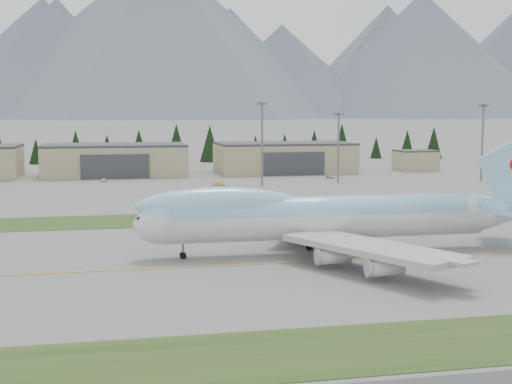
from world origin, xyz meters
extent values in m
plane|color=slate|center=(0.00, 0.00, 0.00)|extent=(7000.00, 7000.00, 0.00)
cube|color=#254518|center=(0.00, -38.00, 0.00)|extent=(400.00, 14.00, 0.08)
cube|color=#254518|center=(0.00, 45.00, 0.00)|extent=(400.00, 18.00, 0.08)
cube|color=orange|center=(0.00, 0.00, 0.00)|extent=(400.00, 0.40, 0.02)
cylinder|color=silver|center=(15.71, 5.74, 5.20)|extent=(50.34, 6.68, 5.83)
cylinder|color=#97D1F8|center=(14.81, 5.76, 6.28)|extent=(46.74, 6.17, 5.38)
ellipsoid|color=silver|center=(-9.41, 6.17, 5.20)|extent=(9.43, 5.99, 5.83)
ellipsoid|color=#97D1F8|center=(-9.41, 6.17, 6.28)|extent=(7.89, 5.08, 4.94)
ellipsoid|color=#97D1F8|center=(-1.34, 6.03, 7.99)|extent=(24.85, 5.37, 5.38)
cube|color=#0C1433|center=(-12.55, 6.22, 6.37)|extent=(1.96, 2.37, 1.16)
cone|color=silver|center=(45.32, 5.24, 5.20)|extent=(10.86, 5.90, 5.72)
cone|color=#97D1F8|center=(45.32, 5.24, 6.28)|extent=(9.96, 5.37, 5.20)
cube|color=#97D1F8|center=(46.21, 5.23, 11.31)|extent=(10.87, 0.72, 12.39)
cube|color=#97D1F8|center=(47.20, 10.59, 5.74)|extent=(9.16, 11.23, 0.41)
cube|color=#AAADB2|center=(17.75, 20.52, 3.59)|extent=(20.50, 27.68, 0.90)
cube|color=#AAADB2|center=(17.25, -9.09, 3.59)|extent=(19.83, 27.85, 0.90)
cylinder|color=silver|center=(13.57, 17.00, 1.88)|extent=(4.70, 2.32, 2.24)
cylinder|color=silver|center=(18.10, 25.27, 1.88)|extent=(4.70, 2.32, 2.24)
cylinder|color=silver|center=(13.19, -5.43, 1.88)|extent=(4.70, 2.32, 2.24)
cylinder|color=silver|center=(17.44, -13.85, 1.88)|extent=(4.70, 2.32, 2.24)
cylinder|color=slate|center=(-6.72, 6.12, 1.08)|extent=(0.40, 0.40, 2.15)
cylinder|color=slate|center=(14.41, 8.46, 1.17)|extent=(0.51, 0.51, 2.33)
cylinder|color=slate|center=(14.32, 3.08, 1.17)|extent=(0.51, 0.51, 2.33)
cylinder|color=slate|center=(18.89, 8.38, 1.17)|extent=(0.51, 0.51, 2.33)
cylinder|color=slate|center=(18.80, 3.00, 1.17)|extent=(0.51, 0.51, 2.33)
cylinder|color=black|center=(-6.73, 5.77, 0.49)|extent=(0.99, 0.33, 0.99)
cylinder|color=black|center=(-6.71, 6.48, 0.49)|extent=(0.99, 0.33, 0.99)
cylinder|color=black|center=(14.41, 8.46, 0.54)|extent=(1.08, 0.47, 1.08)
cylinder|color=black|center=(14.32, 3.08, 0.54)|extent=(1.08, 0.47, 1.08)
cylinder|color=black|center=(18.89, 8.38, 0.54)|extent=(1.08, 0.47, 1.08)
cylinder|color=black|center=(18.80, 3.00, 0.54)|extent=(1.08, 0.47, 1.08)
cube|color=tan|center=(-15.00, 150.00, 5.00)|extent=(48.00, 26.00, 10.00)
cube|color=#36383B|center=(-15.00, 150.00, 10.40)|extent=(48.00, 26.00, 0.80)
cube|color=#36383B|center=(-15.00, 136.70, 4.00)|extent=(22.08, 0.60, 8.00)
cube|color=tan|center=(45.00, 150.00, 5.00)|extent=(48.00, 26.00, 10.00)
cube|color=#36383B|center=(45.00, 150.00, 10.40)|extent=(48.00, 26.00, 0.80)
cube|color=#36383B|center=(45.00, 136.70, 4.00)|extent=(22.08, 0.60, 8.00)
cube|color=tan|center=(95.00, 148.00, 3.50)|extent=(14.00, 12.00, 7.00)
cube|color=#36383B|center=(95.00, 148.00, 7.30)|extent=(14.00, 12.00, 0.60)
cylinder|color=slate|center=(27.43, 106.68, 11.90)|extent=(0.70, 0.70, 23.80)
cube|color=slate|center=(27.43, 106.68, 24.20)|extent=(3.20, 3.20, 0.80)
cylinder|color=slate|center=(53.14, 112.84, 10.32)|extent=(0.70, 0.70, 20.65)
cube|color=slate|center=(53.14, 112.84, 21.05)|extent=(3.20, 3.20, 0.80)
cylinder|color=slate|center=(98.79, 106.83, 11.68)|extent=(0.70, 0.70, 23.37)
cube|color=slate|center=(98.79, 106.83, 23.77)|extent=(3.20, 3.20, 0.80)
imported|color=silver|center=(-18.75, 127.73, 0.00)|extent=(1.94, 3.31, 1.06)
imported|color=gold|center=(14.77, 109.11, 0.00)|extent=(3.79, 1.49, 1.23)
imported|color=#A5A3A8|center=(54.37, 124.72, 0.00)|extent=(2.28, 3.91, 1.06)
cone|color=black|center=(-46.46, 209.89, 5.34)|extent=(5.98, 5.98, 10.67)
cone|color=black|center=(-30.21, 208.19, 7.06)|extent=(7.91, 7.91, 14.13)
cone|color=black|center=(-17.40, 212.24, 6.14)|extent=(6.88, 6.88, 12.28)
cone|color=black|center=(-3.88, 212.53, 7.13)|extent=(7.99, 7.99, 14.27)
cone|color=black|center=(12.50, 214.82, 8.27)|extent=(9.26, 9.26, 16.53)
cone|color=black|center=(26.45, 208.73, 8.04)|extent=(9.01, 9.01, 16.08)
cone|color=black|center=(47.24, 211.11, 5.74)|extent=(6.43, 6.43, 11.48)
cone|color=black|center=(60.28, 209.69, 6.04)|extent=(6.77, 6.77, 12.09)
cone|color=black|center=(73.67, 208.56, 6.83)|extent=(7.65, 7.65, 13.66)
cone|color=black|center=(87.67, 211.76, 8.26)|extent=(9.25, 9.25, 16.53)
cone|color=black|center=(105.85, 215.58, 5.09)|extent=(5.70, 5.70, 10.18)
cone|color=black|center=(119.65, 211.64, 6.70)|extent=(7.50, 7.50, 13.40)
cone|color=black|center=(132.03, 209.70, 7.42)|extent=(8.31, 8.31, 14.85)
cone|color=#444C5B|center=(-200.00, 2212.55, 183.42)|extent=(791.31, 791.31, 366.84)
cone|color=silver|center=(-200.00, 2212.55, 293.47)|extent=(300.70, 300.70, 146.74)
cone|color=#444C5B|center=(150.00, 2210.52, 264.53)|extent=(1219.59, 1219.59, 529.07)
cone|color=#444C5B|center=(550.00, 2197.31, 151.16)|extent=(693.50, 693.50, 302.33)
cone|color=silver|center=(550.00, 2197.31, 241.86)|extent=(263.53, 263.53, 120.93)
cone|color=#444C5B|center=(1000.00, 2111.69, 204.40)|extent=(923.64, 923.64, 408.81)
cone|color=silver|center=(1000.00, 2111.69, 327.05)|extent=(350.98, 350.98, 163.52)
cone|color=#444C5B|center=(-200.00, 2900.00, 235.12)|extent=(940.46, 940.46, 470.23)
cone|color=silver|center=(-200.00, 2900.00, 366.78)|extent=(376.18, 376.18, 206.90)
cone|color=#444C5B|center=(500.00, 2900.00, 224.98)|extent=(899.93, 899.93, 449.97)
cone|color=silver|center=(500.00, 2900.00, 350.97)|extent=(359.97, 359.97, 197.99)
cone|color=#444C5B|center=(1200.00, 2900.00, 241.67)|extent=(966.69, 966.69, 483.35)
cone|color=silver|center=(1200.00, 2900.00, 377.01)|extent=(386.68, 386.68, 212.67)
camera|label=1|loc=(-17.54, -99.01, 22.05)|focal=50.00mm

